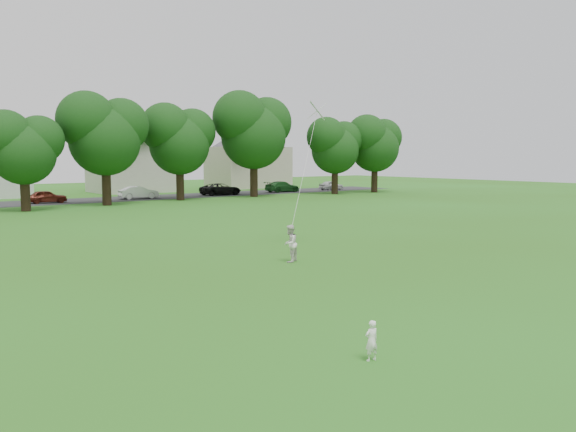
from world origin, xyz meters
TOP-DOWN VIEW (x-y plane):
  - ground at (0.00, 0.00)m, footprint 160.00×160.00m
  - street at (0.00, 42.00)m, footprint 90.00×7.00m
  - toddler at (-1.95, -3.62)m, footprint 0.32×0.23m
  - older_boy at (3.27, 5.75)m, footprint 0.89×0.82m
  - kite at (4.98, 6.96)m, footprint 2.31×1.83m
  - tree_row at (4.41, 36.05)m, footprint 81.10×9.34m
  - parked_cars at (4.42, 41.00)m, footprint 71.53×2.19m

SIDE VIEW (x-z plane):
  - ground at x=0.00m, z-range 0.00..0.00m
  - street at x=0.00m, z-range 0.00..0.01m
  - toddler at x=-1.95m, z-range 0.00..0.83m
  - parked_cars at x=4.42m, z-range -0.01..1.25m
  - older_boy at x=3.27m, z-range 0.00..1.45m
  - kite at x=4.98m, z-range 0.29..6.87m
  - tree_row at x=4.41m, z-range 0.72..11.69m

